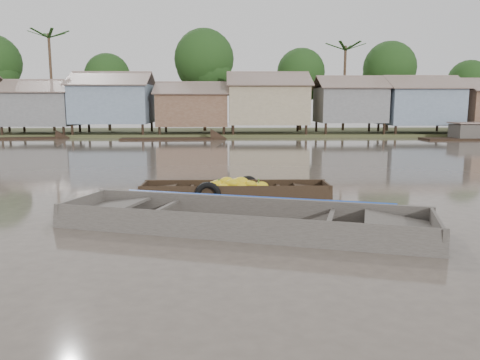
{
  "coord_description": "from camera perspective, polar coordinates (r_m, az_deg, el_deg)",
  "views": [
    {
      "loc": [
        -0.91,
        -10.58,
        2.59
      ],
      "look_at": [
        -0.61,
        0.6,
        0.8
      ],
      "focal_mm": 35.0,
      "sensor_mm": 36.0,
      "label": 1
    }
  ],
  "objects": [
    {
      "name": "viewer_boat",
      "position": [
        10.0,
        0.32,
        -5.51
      ],
      "size": [
        8.12,
        4.24,
        0.63
      ],
      "rotation": [
        0.0,
        0.0,
        -0.29
      ],
      "color": "#3F3A35",
      "rests_on": "ground"
    },
    {
      "name": "ground",
      "position": [
        10.93,
        3.31,
        -4.63
      ],
      "size": [
        120.0,
        120.0,
        0.0
      ],
      "primitive_type": "plane",
      "color": "#50463D",
      "rests_on": "ground"
    },
    {
      "name": "riverbank",
      "position": [
        42.63,
        3.82,
        9.73
      ],
      "size": [
        120.0,
        12.47,
        10.22
      ],
      "color": "#384723",
      "rests_on": "ground"
    },
    {
      "name": "banana_boat",
      "position": [
        13.54,
        -0.91,
        -1.3
      ],
      "size": [
        5.42,
        1.48,
        0.77
      ],
      "rotation": [
        0.0,
        0.0,
        -0.0
      ],
      "color": "black",
      "rests_on": "ground"
    },
    {
      "name": "distant_boats",
      "position": [
        37.5,
        19.77,
        4.93
      ],
      "size": [
        45.67,
        14.25,
        1.38
      ],
      "color": "black",
      "rests_on": "ground"
    }
  ]
}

